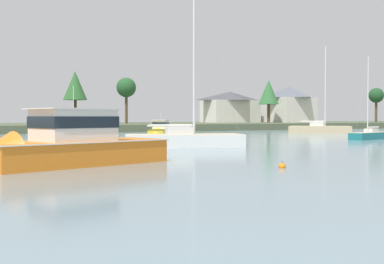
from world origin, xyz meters
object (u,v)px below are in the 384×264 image
(cruiser_orange, at_px, (58,153))
(mooring_buoy_orange, at_px, (282,167))
(sailboat_sand, at_px, (320,132))
(sailboat_white, at_px, (185,143))
(sailboat_teal, at_px, (370,137))
(cruiser_yellow, at_px, (160,132))
(dinghy_navy, at_px, (61,134))

(cruiser_orange, xyz_separation_m, mooring_buoy_orange, (9.19, -5.82, -0.59))
(mooring_buoy_orange, bearing_deg, sailboat_sand, 45.43)
(sailboat_sand, relative_size, cruiser_orange, 1.22)
(sailboat_white, bearing_deg, sailboat_sand, 31.07)
(sailboat_sand, height_order, sailboat_teal, sailboat_sand)
(sailboat_teal, bearing_deg, cruiser_yellow, 130.43)
(dinghy_navy, height_order, sailboat_sand, sailboat_sand)
(cruiser_orange, height_order, mooring_buoy_orange, cruiser_orange)
(sailboat_teal, xyz_separation_m, cruiser_orange, (-36.61, -13.68, 0.44))
(sailboat_teal, bearing_deg, cruiser_orange, -159.51)
(cruiser_yellow, bearing_deg, sailboat_teal, -49.57)
(sailboat_teal, xyz_separation_m, mooring_buoy_orange, (-27.42, -19.50, -0.15))
(sailboat_sand, bearing_deg, dinghy_navy, 161.02)
(sailboat_white, relative_size, sailboat_sand, 1.05)
(sailboat_sand, bearing_deg, cruiser_yellow, 175.82)
(cruiser_yellow, xyz_separation_m, sailboat_white, (-7.57, -21.41, -0.20))
(cruiser_yellow, xyz_separation_m, sailboat_teal, (16.20, -19.02, -0.28))
(sailboat_sand, bearing_deg, sailboat_white, -148.93)
(dinghy_navy, relative_size, sailboat_white, 0.23)
(dinghy_navy, height_order, sailboat_white, sailboat_white)
(mooring_buoy_orange, bearing_deg, sailboat_white, 77.95)
(sailboat_sand, distance_m, mooring_buoy_orange, 51.51)
(dinghy_navy, bearing_deg, cruiser_yellow, -45.67)
(cruiser_yellow, bearing_deg, mooring_buoy_orange, -106.24)
(sailboat_white, distance_m, cruiser_orange, 17.10)
(dinghy_navy, xyz_separation_m, mooring_buoy_orange, (-1.29, -48.69, -0.07))
(cruiser_yellow, relative_size, cruiser_orange, 0.62)
(dinghy_navy, distance_m, sailboat_white, 31.66)
(cruiser_orange, bearing_deg, sailboat_teal, 20.49)
(dinghy_navy, distance_m, sailboat_teal, 39.18)
(sailboat_white, relative_size, sailboat_teal, 1.51)
(sailboat_white, distance_m, sailboat_teal, 23.89)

